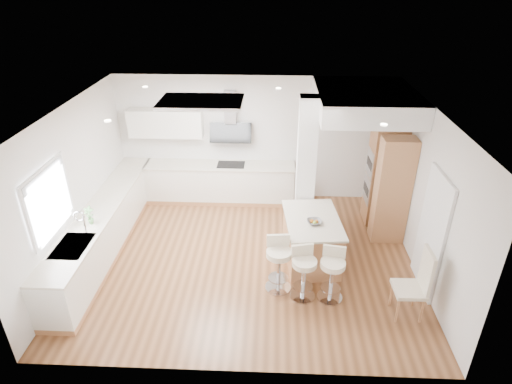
# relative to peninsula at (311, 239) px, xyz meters

# --- Properties ---
(ground) EXTENTS (6.00, 6.00, 0.00)m
(ground) POSITION_rel_peninsula_xyz_m (-1.15, -0.03, -0.44)
(ground) COLOR brown
(ground) RESTS_ON ground
(ceiling) EXTENTS (6.00, 5.00, 0.02)m
(ceiling) POSITION_rel_peninsula_xyz_m (-1.15, -0.03, -0.44)
(ceiling) COLOR white
(ceiling) RESTS_ON ground
(wall_back) EXTENTS (6.00, 0.04, 2.80)m
(wall_back) POSITION_rel_peninsula_xyz_m (-1.15, 2.47, 0.96)
(wall_back) COLOR silver
(wall_back) RESTS_ON ground
(wall_left) EXTENTS (0.04, 5.00, 2.80)m
(wall_left) POSITION_rel_peninsula_xyz_m (-4.15, -0.03, 0.96)
(wall_left) COLOR silver
(wall_left) RESTS_ON ground
(wall_right) EXTENTS (0.04, 5.00, 2.80)m
(wall_right) POSITION_rel_peninsula_xyz_m (1.85, -0.03, 0.96)
(wall_right) COLOR silver
(wall_right) RESTS_ON ground
(skylight) EXTENTS (4.10, 2.10, 0.06)m
(skylight) POSITION_rel_peninsula_xyz_m (-1.94, 0.57, 2.33)
(skylight) COLOR white
(skylight) RESTS_ON ground
(window_left) EXTENTS (0.06, 1.28, 1.07)m
(window_left) POSITION_rel_peninsula_xyz_m (-4.10, -0.93, 1.26)
(window_left) COLOR silver
(window_left) RESTS_ON ground
(doorway_right) EXTENTS (0.05, 1.00, 2.10)m
(doorway_right) POSITION_rel_peninsula_xyz_m (1.83, -0.63, 0.56)
(doorway_right) COLOR #423C34
(doorway_right) RESTS_ON ground
(counter_left) EXTENTS (0.63, 4.50, 1.35)m
(counter_left) POSITION_rel_peninsula_xyz_m (-3.84, 0.20, 0.02)
(counter_left) COLOR tan
(counter_left) RESTS_ON ground
(counter_back) EXTENTS (3.62, 0.63, 2.50)m
(counter_back) POSITION_rel_peninsula_xyz_m (-2.06, 2.20, 0.26)
(counter_back) COLOR tan
(counter_back) RESTS_ON ground
(pillar) EXTENTS (0.35, 0.35, 2.80)m
(pillar) POSITION_rel_peninsula_xyz_m (-0.10, 0.92, 0.96)
(pillar) COLOR white
(pillar) RESTS_ON ground
(soffit) EXTENTS (1.78, 2.20, 0.40)m
(soffit) POSITION_rel_peninsula_xyz_m (0.95, 1.37, 2.16)
(soffit) COLOR white
(soffit) RESTS_ON ground
(oven_column) EXTENTS (0.63, 1.21, 2.10)m
(oven_column) POSITION_rel_peninsula_xyz_m (1.53, 1.20, 0.61)
(oven_column) COLOR tan
(oven_column) RESTS_ON ground
(peninsula) EXTENTS (1.07, 1.51, 0.93)m
(peninsula) POSITION_rel_peninsula_xyz_m (0.00, 0.00, 0.00)
(peninsula) COLOR tan
(peninsula) RESTS_ON ground
(bar_stool_a) EXTENTS (0.47, 0.47, 0.96)m
(bar_stool_a) POSITION_rel_peninsula_xyz_m (-0.59, -0.81, 0.10)
(bar_stool_a) COLOR silver
(bar_stool_a) RESTS_ON ground
(bar_stool_b) EXTENTS (0.50, 0.50, 0.92)m
(bar_stool_b) POSITION_rel_peninsula_xyz_m (-0.19, -1.00, 0.08)
(bar_stool_b) COLOR silver
(bar_stool_b) RESTS_ON ground
(bar_stool_c) EXTENTS (0.48, 0.48, 0.92)m
(bar_stool_c) POSITION_rel_peninsula_xyz_m (0.25, -1.01, 0.08)
(bar_stool_c) COLOR silver
(bar_stool_c) RESTS_ON ground
(dining_chair) EXTENTS (0.46, 0.46, 1.17)m
(dining_chair) POSITION_rel_peninsula_xyz_m (1.47, -1.33, 0.19)
(dining_chair) COLOR beige
(dining_chair) RESTS_ON ground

